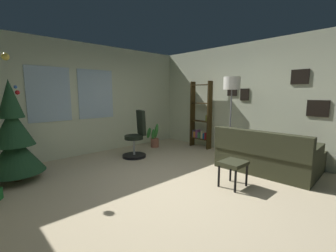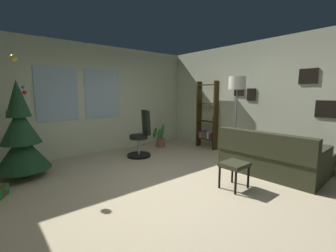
{
  "view_description": "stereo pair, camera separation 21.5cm",
  "coord_description": "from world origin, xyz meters",
  "px_view_note": "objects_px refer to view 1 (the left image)",
  "views": [
    {
      "loc": [
        -2.44,
        -2.55,
        1.53
      ],
      "look_at": [
        -0.04,
        0.01,
        1.01
      ],
      "focal_mm": 24.01,
      "sensor_mm": 36.0,
      "label": 1
    },
    {
      "loc": [
        -2.28,
        -2.69,
        1.53
      ],
      "look_at": [
        -0.04,
        0.01,
        1.01
      ],
      "focal_mm": 24.01,
      "sensor_mm": 36.0,
      "label": 2
    }
  ],
  "objects_px": {
    "footstool": "(233,165)",
    "bookshelf": "(201,119)",
    "office_chair": "(136,139)",
    "potted_plant": "(154,138)",
    "holiday_tree": "(14,140)",
    "couch": "(275,156)",
    "floor_lamp": "(232,89)"
  },
  "relations": [
    {
      "from": "couch",
      "to": "floor_lamp",
      "type": "relative_size",
      "value": 0.96
    },
    {
      "from": "couch",
      "to": "bookshelf",
      "type": "relative_size",
      "value": 0.98
    },
    {
      "from": "potted_plant",
      "to": "couch",
      "type": "bearing_deg",
      "value": -80.91
    },
    {
      "from": "couch",
      "to": "holiday_tree",
      "type": "relative_size",
      "value": 0.83
    },
    {
      "from": "couch",
      "to": "office_chair",
      "type": "bearing_deg",
      "value": 118.6
    },
    {
      "from": "office_chair",
      "to": "potted_plant",
      "type": "height_order",
      "value": "office_chair"
    },
    {
      "from": "office_chair",
      "to": "potted_plant",
      "type": "bearing_deg",
      "value": 27.01
    },
    {
      "from": "couch",
      "to": "potted_plant",
      "type": "relative_size",
      "value": 2.7
    },
    {
      "from": "bookshelf",
      "to": "couch",
      "type": "bearing_deg",
      "value": -101.13
    },
    {
      "from": "floor_lamp",
      "to": "footstool",
      "type": "bearing_deg",
      "value": -146.15
    },
    {
      "from": "holiday_tree",
      "to": "floor_lamp",
      "type": "xyz_separation_m",
      "value": [
        3.84,
        -1.84,
        0.88
      ]
    },
    {
      "from": "couch",
      "to": "potted_plant",
      "type": "bearing_deg",
      "value": 99.09
    },
    {
      "from": "couch",
      "to": "floor_lamp",
      "type": "distance_m",
      "value": 1.67
    },
    {
      "from": "footstool",
      "to": "floor_lamp",
      "type": "bearing_deg",
      "value": 33.85
    },
    {
      "from": "couch",
      "to": "potted_plant",
      "type": "xyz_separation_m",
      "value": [
        -0.5,
        3.14,
        -0.04
      ]
    },
    {
      "from": "bookshelf",
      "to": "holiday_tree",
      "type": "bearing_deg",
      "value": 171.64
    },
    {
      "from": "floor_lamp",
      "to": "potted_plant",
      "type": "distance_m",
      "value": 2.57
    },
    {
      "from": "footstool",
      "to": "bookshelf",
      "type": "xyz_separation_m",
      "value": [
        1.74,
        2.08,
        0.44
      ]
    },
    {
      "from": "holiday_tree",
      "to": "floor_lamp",
      "type": "relative_size",
      "value": 1.15
    },
    {
      "from": "couch",
      "to": "footstool",
      "type": "height_order",
      "value": "couch"
    },
    {
      "from": "office_chair",
      "to": "bookshelf",
      "type": "distance_m",
      "value": 1.97
    },
    {
      "from": "office_chair",
      "to": "bookshelf",
      "type": "height_order",
      "value": "bookshelf"
    },
    {
      "from": "couch",
      "to": "office_chair",
      "type": "xyz_separation_m",
      "value": [
        -1.45,
        2.66,
        0.15
      ]
    },
    {
      "from": "footstool",
      "to": "floor_lamp",
      "type": "height_order",
      "value": "floor_lamp"
    },
    {
      "from": "footstool",
      "to": "floor_lamp",
      "type": "relative_size",
      "value": 0.23
    },
    {
      "from": "holiday_tree",
      "to": "potted_plant",
      "type": "height_order",
      "value": "holiday_tree"
    },
    {
      "from": "footstool",
      "to": "bookshelf",
      "type": "bearing_deg",
      "value": 50.0
    },
    {
      "from": "holiday_tree",
      "to": "couch",
      "type": "bearing_deg",
      "value": -36.53
    },
    {
      "from": "couch",
      "to": "office_chair",
      "type": "height_order",
      "value": "office_chair"
    },
    {
      "from": "couch",
      "to": "bookshelf",
      "type": "height_order",
      "value": "bookshelf"
    },
    {
      "from": "office_chair",
      "to": "potted_plant",
      "type": "distance_m",
      "value": 1.08
    },
    {
      "from": "couch",
      "to": "office_chair",
      "type": "distance_m",
      "value": 3.03
    }
  ]
}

